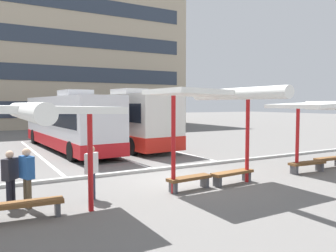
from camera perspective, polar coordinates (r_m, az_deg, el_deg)
The scene contains 19 objects.
ground_plane at distance 12.82m, azimuth 2.19°, elevation -9.02°, with size 160.00×160.00×0.00m, color slate.
terminal_building at distance 48.20m, azimuth -22.02°, elevation 12.16°, with size 37.30×16.02×22.91m.
coach_bus_0 at distance 21.69m, azimuth -16.54°, elevation 0.60°, with size 3.13×12.16×3.62m.
coach_bus_1 at distance 22.68m, azimuth -8.25°, elevation 1.00°, with size 3.47×11.43×3.76m.
lane_stripe_0 at distance 20.59m, azimuth -21.32°, elevation -4.39°, with size 0.16×14.00×0.01m, color white.
lane_stripe_1 at distance 21.43m, azimuth -11.53°, elevation -3.89°, with size 0.16×14.00×0.01m, color white.
lane_stripe_2 at distance 22.83m, azimuth -2.72°, elevation -3.35°, with size 0.16×14.00×0.01m, color white.
waiting_shelter_0 at distance 8.43m, azimuth -23.54°, elevation 2.20°, with size 4.35×4.79×2.87m.
bench_0 at distance 9.19m, azimuth -23.44°, elevation -12.32°, with size 1.98×0.59×0.45m.
waiting_shelter_1 at distance 11.25m, azimuth 8.46°, elevation 4.98°, with size 4.11×4.43×3.33m.
bench_1 at distance 11.26m, azimuth 3.64°, elevation -9.09°, with size 1.63×0.54×0.45m.
bench_2 at distance 12.29m, azimuth 10.83°, elevation -8.03°, with size 1.78×0.57×0.45m.
waiting_shelter_2 at distance 15.54m, azimuth 25.16°, elevation 2.98°, with size 3.81×4.47×2.94m.
bench_3 at distance 15.11m, azimuth 22.46°, elevation -6.04°, with size 1.78×0.54×0.45m.
bench_4 at distance 16.70m, azimuth 25.58°, elevation -5.23°, with size 1.56×0.52×0.45m.
platform_kerb at distance 14.45m, azimuth -1.91°, elevation -7.31°, with size 44.00×0.24×0.12m, color #ADADA8.
waiting_passenger_0 at distance 10.25m, azimuth -12.80°, elevation -7.07°, with size 0.48×0.49×1.61m.
waiting_passenger_1 at distance 10.00m, azimuth -22.71°, elevation -7.42°, with size 0.36×0.52×1.65m.
waiting_passenger_2 at distance 10.19m, azimuth -25.09°, elevation -7.56°, with size 0.46×0.49×1.58m.
Camera 1 is at (-6.62, -10.60, 2.84)m, focal length 36.09 mm.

